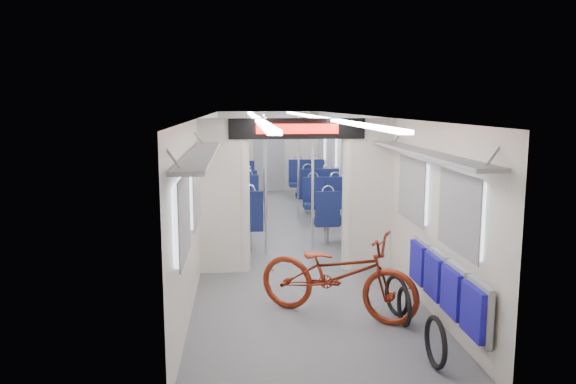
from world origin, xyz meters
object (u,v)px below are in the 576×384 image
object	(u,v)px
flip_bench	(445,284)
bike_hoop_b	(404,309)
bicycle	(337,274)
stanchion_near_left	(266,187)
bike_hoop_c	(397,298)
seat_bay_far_right	(312,183)
seat_bay_near_right	(332,206)
stanchion_far_left	(264,169)
stanchion_far_right	(298,168)
bike_hoop_a	(435,345)
seat_bay_near_left	(235,207)
stanchion_near_right	(313,190)
seat_bay_far_left	(236,184)

from	to	relation	value
flip_bench	bike_hoop_b	xyz separation A→B (m)	(-0.36, 0.28, -0.37)
bicycle	stanchion_near_left	size ratio (longest dim) A/B	0.85
bike_hoop_c	seat_bay_far_right	size ratio (longest dim) A/B	0.22
seat_bay_far_right	flip_bench	bearing A→B (deg)	-87.02
bike_hoop_c	seat_bay_near_right	distance (m)	4.39
bicycle	stanchion_far_left	bearing A→B (deg)	36.01
stanchion_far_right	stanchion_near_left	bearing A→B (deg)	-106.68
stanchion_far_left	stanchion_near_left	bearing A→B (deg)	-92.00
stanchion_near_left	bike_hoop_c	bearing A→B (deg)	-63.82
bike_hoop_b	stanchion_far_left	size ratio (longest dim) A/B	0.20
flip_bench	seat_bay_near_right	xyz separation A→B (m)	(-0.42, 4.98, -0.04)
bike_hoop_b	stanchion_near_left	xyz separation A→B (m)	(-1.42, 3.21, 0.94)
bike_hoop_b	seat_bay_near_right	bearing A→B (deg)	90.78
bike_hoop_a	seat_bay_far_right	world-z (taller)	seat_bay_far_right
bike_hoop_b	seat_bay_near_left	bearing A→B (deg)	112.98
stanchion_near_right	bike_hoop_a	bearing A→B (deg)	-79.95
bicycle	bike_hoop_a	size ratio (longest dim) A/B	3.84
seat_bay_near_left	seat_bay_near_right	size ratio (longest dim) A/B	1.12
seat_bay_near_left	seat_bay_far_left	world-z (taller)	seat_bay_near_left
seat_bay_near_left	stanchion_far_right	world-z (taller)	stanchion_far_right
bike_hoop_a	seat_bay_near_left	distance (m)	5.92
seat_bay_near_left	stanchion_far_left	size ratio (longest dim) A/B	1.00
bike_hoop_b	seat_bay_far_left	size ratio (longest dim) A/B	0.20
seat_bay_far_right	stanchion_near_left	distance (m)	4.78
seat_bay_near_left	stanchion_near_left	world-z (taller)	stanchion_near_left
bike_hoop_c	stanchion_near_right	distance (m)	2.79
bike_hoop_a	stanchion_far_right	distance (m)	7.11
flip_bench	bike_hoop_b	distance (m)	0.59
bike_hoop_b	stanchion_far_right	world-z (taller)	stanchion_far_right
seat_bay_near_right	bicycle	bearing A→B (deg)	-98.45
bicycle	seat_bay_near_left	world-z (taller)	seat_bay_near_left
bike_hoop_a	stanchion_far_right	size ratio (longest dim) A/B	0.22
bicycle	stanchion_far_left	world-z (taller)	stanchion_far_left
seat_bay_near_right	seat_bay_far_right	xyz separation A→B (m)	(-0.00, 3.06, 0.03)
bike_hoop_a	stanchion_far_left	world-z (taller)	stanchion_far_left
bike_hoop_a	bike_hoop_c	xyz separation A→B (m)	(0.00, 1.34, -0.01)
bike_hoop_a	seat_bay_near_right	world-z (taller)	seat_bay_near_right
seat_bay_near_left	bike_hoop_b	bearing A→B (deg)	-67.02
seat_bay_near_left	stanchion_far_right	bearing A→B (deg)	46.85
bike_hoop_a	seat_bay_far_left	world-z (taller)	seat_bay_far_left
seat_bay_far_right	stanchion_far_left	size ratio (longest dim) A/B	1.00
seat_bay_far_left	seat_bay_far_right	xyz separation A→B (m)	(1.87, 0.11, 0.00)
bike_hoop_b	seat_bay_near_right	world-z (taller)	seat_bay_near_right
bike_hoop_a	stanchion_near_left	xyz separation A→B (m)	(-1.42, 4.23, 0.92)
stanchion_near_right	seat_bay_near_right	bearing A→B (deg)	71.40
bike_hoop_c	stanchion_far_left	xyz separation A→B (m)	(-1.33, 5.58, 0.92)
flip_bench	seat_bay_near_right	world-z (taller)	seat_bay_near_right
seat_bay_near_left	seat_bay_near_right	distance (m)	1.88
seat_bay_far_right	stanchion_near_right	distance (m)	4.98
seat_bay_near_right	stanchion_near_right	bearing A→B (deg)	-108.60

